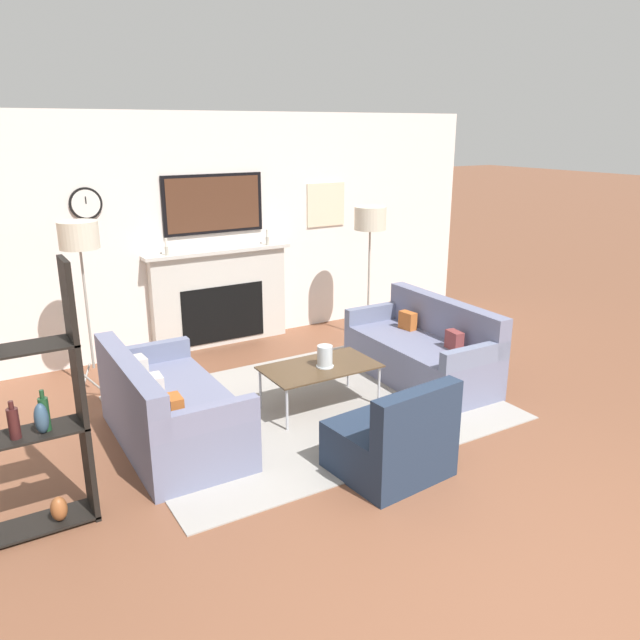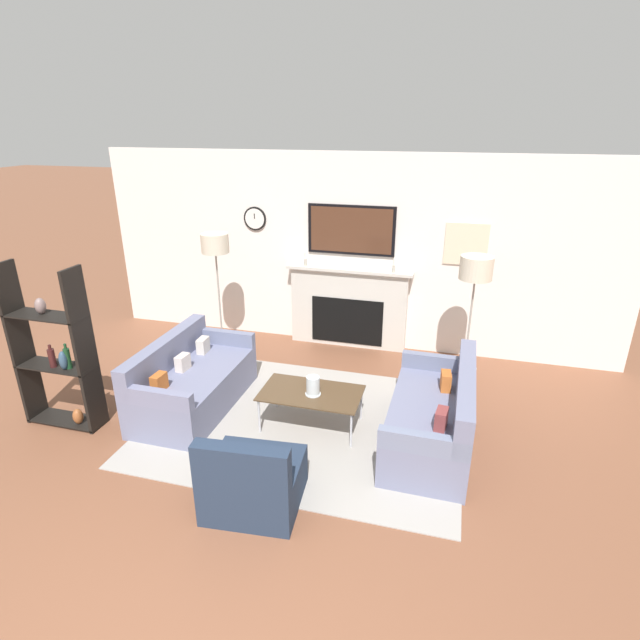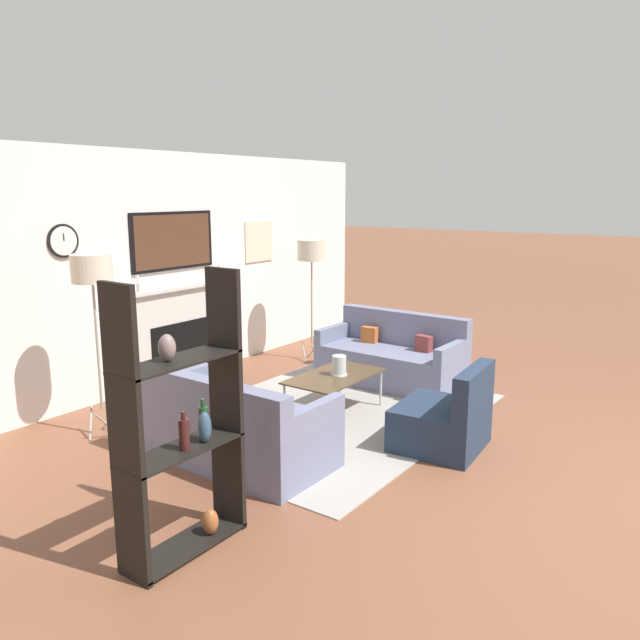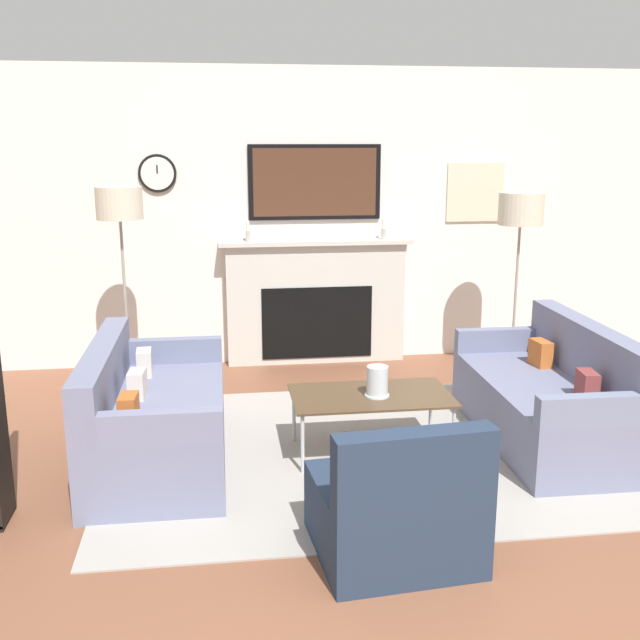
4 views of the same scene
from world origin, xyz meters
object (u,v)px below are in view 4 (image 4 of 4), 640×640
object	(u,v)px
couch_right	(550,401)
floor_lamp_right	(521,212)
armchair	(396,510)
hurricane_candle	(377,383)
floor_lamp_left	(119,207)
coffee_table	(371,398)
couch_left	(152,421)

from	to	relation	value
couch_right	floor_lamp_right	world-z (taller)	floor_lamp_right
armchair	hurricane_candle	size ratio (longest dim) A/B	4.08
floor_lamp_left	armchair	bearing A→B (deg)	-59.68
couch_right	floor_lamp_left	bearing A→B (deg)	154.94
armchair	coffee_table	size ratio (longest dim) A/B	0.79
coffee_table	floor_lamp_right	bearing A→B (deg)	42.67
armchair	floor_lamp_left	distance (m)	3.41
armchair	hurricane_candle	xyz separation A→B (m)	(0.17, 1.25, 0.25)
armchair	couch_left	bearing A→B (deg)	134.44
armchair	floor_lamp_left	size ratio (longest dim) A/B	0.49
couch_left	coffee_table	distance (m)	1.44
couch_right	floor_lamp_left	size ratio (longest dim) A/B	0.99
hurricane_candle	floor_lamp_left	bearing A→B (deg)	139.93
floor_lamp_left	couch_left	bearing A→B (deg)	-78.04
hurricane_candle	floor_lamp_left	size ratio (longest dim) A/B	0.12
couch_right	hurricane_candle	distance (m)	1.26
coffee_table	floor_lamp_left	world-z (taller)	floor_lamp_left
armchair	coffee_table	bearing A→B (deg)	83.99
couch_right	armchair	size ratio (longest dim) A/B	2.03
couch_left	floor_lamp_left	size ratio (longest dim) A/B	0.95
armchair	floor_lamp_right	world-z (taller)	floor_lamp_right
coffee_table	couch_right	bearing A→B (deg)	1.83
floor_lamp_right	floor_lamp_left	bearing A→B (deg)	180.00
hurricane_candle	couch_left	bearing A→B (deg)	176.99
couch_left	floor_lamp_right	distance (m)	3.51
floor_lamp_left	floor_lamp_right	world-z (taller)	floor_lamp_left
couch_left	couch_right	bearing A→B (deg)	-0.02
coffee_table	floor_lamp_right	size ratio (longest dim) A/B	0.65
coffee_table	armchair	bearing A→B (deg)	-96.01
couch_right	armchair	xyz separation A→B (m)	(-1.41, -1.32, -0.04)
couch_left	couch_right	xyz separation A→B (m)	(2.71, -0.00, 0.00)
floor_lamp_left	floor_lamp_right	size ratio (longest dim) A/B	1.05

